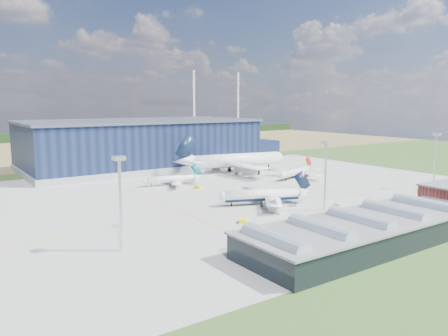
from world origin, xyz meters
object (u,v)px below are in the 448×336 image
gse_cart_a (303,171)px  gse_tug_c (198,187)px  airliner_widebody (236,153)px  airliner_navy (262,189)px  gse_van_a (342,206)px  airliner_red (295,168)px  gse_tug_b (243,221)px  car_b (409,211)px  gse_van_c (425,188)px  hangar (145,146)px  light_mast_east (436,152)px  light_mast_west (120,188)px  light_mast_center (326,164)px  airstair (275,208)px  airliner_regional (170,175)px  gse_cart_b (199,183)px

gse_cart_a → gse_tug_c: bearing=-173.5°
airliner_widebody → airliner_navy: bearing=-107.5°
airliner_navy → gse_van_a: size_ratio=6.12×
airliner_red → gse_tug_b: size_ratio=9.39×
airliner_red → car_b: 70.22m
gse_van_c → hangar: bearing=46.6°
gse_van_a → gse_tug_c: gse_van_a is taller
light_mast_east → gse_tug_b: size_ratio=7.36×
light_mast_west → gse_van_c: light_mast_west is taller
light_mast_west → gse_tug_c: (54.74, 55.33, -14.82)m
light_mast_center → airstair: 21.98m
airliner_regional → gse_van_c: airliner_regional is taller
airliner_navy → airliner_red: bearing=-123.5°
hangar → gse_tug_c: 70.80m
gse_van_c → airstair: (-74.10, 7.01, 0.42)m
light_mast_east → gse_van_c: (-6.54, -0.21, -14.30)m
airliner_widebody → airliner_regional: airliner_widebody is taller
airliner_regional → gse_cart_a: (72.91, -6.40, -3.72)m
light_mast_center → airliner_regional: bearing=107.5°
gse_van_c → gse_van_a: bearing=111.7°
light_mast_west → airliner_navy: size_ratio=0.67×
airliner_red → airliner_widebody: airliner_widebody is taller
airliner_navy → gse_tug_c: bearing=-63.0°
airliner_red → airliner_regional: airliner_red is taller
light_mast_west → car_b: size_ratio=6.06×
airliner_regional → airstair: bearing=108.2°
light_mast_center → gse_van_c: bearing=-0.2°
gse_cart_a → car_b: size_ratio=0.78×
airliner_navy → gse_tug_b: 24.70m
airliner_red → airliner_widebody: (-12.54, 30.06, 5.07)m
light_mast_east → airliner_regional: (-86.41, 68.00, -11.07)m
light_mast_center → light_mast_east: 65.00m
airliner_navy → gse_van_a: bearing=152.3°
gse_tug_c → airliner_widebody: bearing=15.3°
airliner_red → light_mast_center: bearing=38.1°
hangar → gse_van_a: size_ratio=25.90×
gse_van_a → gse_cart_a: bearing=-35.0°
airliner_red → airliner_navy: bearing=17.5°
airliner_navy → airstair: airliner_navy is taller
airliner_regional → car_b: 95.51m
light_mast_east → gse_cart_a: bearing=102.4°
gse_tug_c → light_mast_west: bearing=-152.9°
airliner_widebody → hangar: bearing=135.4°
gse_van_a → gse_tug_b: bearing=81.2°
airliner_navy → gse_cart_b: size_ratio=10.18×
airliner_red → gse_tug_c: airliner_red is taller
car_b → light_mast_center: bearing=29.1°
light_mast_center → airliner_regional: 72.15m
airliner_red → gse_van_a: size_ratio=5.24×
airliner_navy → gse_tug_c: (-3.27, 37.33, -4.97)m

